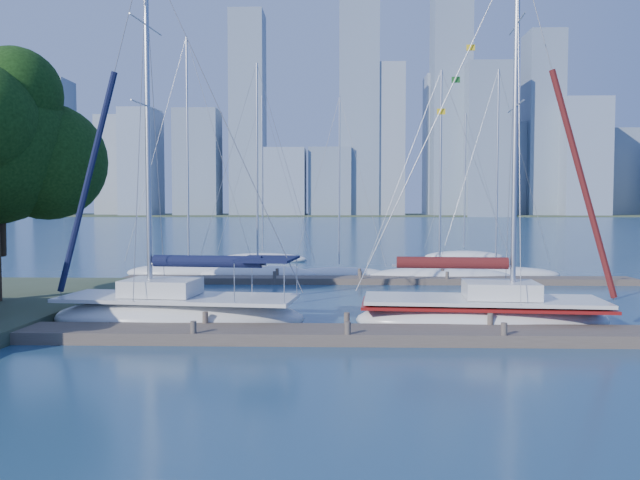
{
  "coord_description": "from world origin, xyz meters",
  "views": [
    {
      "loc": [
        -0.33,
        -20.79,
        4.48
      ],
      "look_at": [
        -1.03,
        4.0,
        3.19
      ],
      "focal_mm": 35.0,
      "sensor_mm": 36.0,
      "label": 1
    }
  ],
  "objects": [
    {
      "name": "bg_boat_0",
      "position": [
        -10.01,
        19.32,
        0.31
      ],
      "size": [
        8.37,
        3.29,
        15.78
      ],
      "rotation": [
        0.0,
        0.0,
        0.1
      ],
      "color": "silver",
      "rests_on": "ground"
    },
    {
      "name": "bg_boat_1",
      "position": [
        -5.39,
        18.39,
        0.29
      ],
      "size": [
        7.77,
        4.22,
        13.85
      ],
      "rotation": [
        0.0,
        0.0,
        0.25
      ],
      "color": "silver",
      "rests_on": "ground"
    },
    {
      "name": "bg_boat_7",
      "position": [
        10.65,
        33.45,
        0.26
      ],
      "size": [
        7.03,
        2.98,
        12.89
      ],
      "rotation": [
        0.0,
        0.0,
        -0.12
      ],
      "color": "silver",
      "rests_on": "ground"
    },
    {
      "name": "sailboat_maroon",
      "position": [
        5.08,
        2.41,
        1.07
      ],
      "size": [
        9.62,
        3.83,
        14.6
      ],
      "rotation": [
        0.0,
        0.0,
        -0.08
      ],
      "color": "silver",
      "rests_on": "ground"
    },
    {
      "name": "far_dock",
      "position": [
        2.0,
        16.0,
        0.18
      ],
      "size": [
        30.0,
        1.8,
        0.36
      ],
      "primitive_type": "cube",
      "color": "#4F443A",
      "rests_on": "ground"
    },
    {
      "name": "bg_boat_3",
      "position": [
        5.94,
        17.55,
        0.27
      ],
      "size": [
        8.91,
        2.61,
        13.17
      ],
      "rotation": [
        0.0,
        0.0,
        -0.02
      ],
      "color": "silver",
      "rests_on": "ground"
    },
    {
      "name": "bg_boat_2",
      "position": [
        -0.22,
        19.23,
        0.23
      ],
      "size": [
        6.54,
        4.06,
        11.78
      ],
      "rotation": [
        0.0,
        0.0,
        -0.38
      ],
      "color": "silver",
      "rests_on": "ground"
    },
    {
      "name": "skyline",
      "position": [
        15.41,
        290.49,
        36.27
      ],
      "size": [
        502.26,
        51.31,
        114.53
      ],
      "color": "#8392AA",
      "rests_on": "ground"
    },
    {
      "name": "sailboat_navy",
      "position": [
        -6.36,
        2.48,
        1.07
      ],
      "size": [
        9.86,
        4.18,
        14.82
      ],
      "rotation": [
        0.0,
        0.0,
        -0.11
      ],
      "color": "silver",
      "rests_on": "ground"
    },
    {
      "name": "bg_boat_4",
      "position": [
        9.76,
        19.04,
        0.25
      ],
      "size": [
        8.38,
        4.66,
        13.47
      ],
      "rotation": [
        0.0,
        0.0,
        0.33
      ],
      "color": "silver",
      "rests_on": "ground"
    },
    {
      "name": "far_shore",
      "position": [
        0.0,
        320.0,
        0.0
      ],
      "size": [
        800.0,
        100.0,
        1.5
      ],
      "primitive_type": "cube",
      "color": "#38472D",
      "rests_on": "ground"
    },
    {
      "name": "ground",
      "position": [
        0.0,
        0.0,
        0.0
      ],
      "size": [
        700.0,
        700.0,
        0.0
      ],
      "primitive_type": "plane",
      "color": "navy",
      "rests_on": "ground"
    },
    {
      "name": "near_dock",
      "position": [
        0.0,
        0.0,
        0.2
      ],
      "size": [
        26.0,
        2.0,
        0.4
      ],
      "primitive_type": "cube",
      "color": "#4F443A",
      "rests_on": "ground"
    },
    {
      "name": "bg_boat_6",
      "position": [
        -6.52,
        30.34,
        0.26
      ],
      "size": [
        7.63,
        3.44,
        13.93
      ],
      "rotation": [
        0.0,
        0.0,
        0.19
      ],
      "color": "silver",
      "rests_on": "ground"
    }
  ]
}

